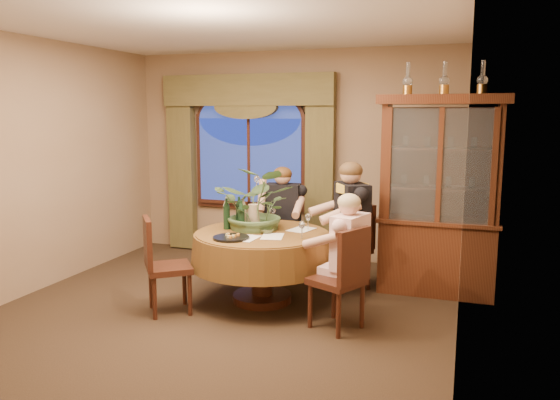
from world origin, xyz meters
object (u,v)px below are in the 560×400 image
(olive_bowl, at_px, (267,231))
(wine_bottle_2, at_px, (227,214))
(wine_bottle_0, at_px, (241,216))
(wine_bottle_1, at_px, (239,212))
(chair_right, at_px, (336,278))
(centerpiece_plant, at_px, (258,175))
(chair_front_left, at_px, (169,265))
(person_back, at_px, (283,220))
(dining_table, at_px, (262,267))
(stoneware_vase, at_px, (253,217))
(china_cabinet, at_px, (439,196))
(person_pink, at_px, (350,259))
(person_scarf, at_px, (352,229))
(oil_lamp_right, at_px, (483,77))
(oil_lamp_left, at_px, (408,79))
(wine_bottle_3, at_px, (243,214))
(wine_bottle_4, at_px, (226,213))
(oil_lamp_center, at_px, (444,78))
(chair_back, at_px, (277,235))
(chair_back_right, at_px, (348,246))

(olive_bowl, relative_size, wine_bottle_2, 0.45)
(wine_bottle_0, distance_m, wine_bottle_1, 0.25)
(chair_right, bearing_deg, centerpiece_plant, 85.55)
(chair_front_left, height_order, person_back, person_back)
(dining_table, xyz_separation_m, stoneware_vase, (-0.13, 0.09, 0.51))
(china_cabinet, xyz_separation_m, person_pink, (-0.73, -1.18, -0.46))
(dining_table, distance_m, olive_bowl, 0.40)
(china_cabinet, height_order, person_scarf, china_cabinet)
(oil_lamp_right, height_order, wine_bottle_0, oil_lamp_right)
(oil_lamp_left, height_order, wine_bottle_3, oil_lamp_left)
(dining_table, xyz_separation_m, wine_bottle_4, (-0.44, 0.09, 0.54))
(oil_lamp_left, relative_size, centerpiece_plant, 0.35)
(oil_lamp_left, bearing_deg, wine_bottle_2, -153.87)
(olive_bowl, bearing_deg, wine_bottle_0, 179.91)
(olive_bowl, bearing_deg, oil_lamp_center, 28.81)
(dining_table, relative_size, person_pink, 1.20)
(chair_back, distance_m, chair_front_left, 1.74)
(wine_bottle_1, height_order, wine_bottle_4, same)
(stoneware_vase, height_order, wine_bottle_2, wine_bottle_2)
(person_back, xyz_separation_m, wine_bottle_1, (-0.22, -0.86, 0.25))
(person_back, bearing_deg, oil_lamp_left, 167.28)
(wine_bottle_1, bearing_deg, dining_table, -29.13)
(person_pink, distance_m, wine_bottle_2, 1.47)
(person_scarf, bearing_deg, person_back, 29.79)
(wine_bottle_0, bearing_deg, oil_lamp_right, 21.49)
(wine_bottle_2, bearing_deg, wine_bottle_4, 116.37)
(dining_table, xyz_separation_m, person_scarf, (0.84, 0.52, 0.36))
(chair_back_right, relative_size, wine_bottle_4, 2.91)
(oil_lamp_left, distance_m, person_back, 2.22)
(olive_bowl, height_order, wine_bottle_3, wine_bottle_3)
(olive_bowl, distance_m, wine_bottle_4, 0.54)
(stoneware_vase, height_order, olive_bowl, stoneware_vase)
(oil_lamp_center, distance_m, chair_right, 2.43)
(person_back, bearing_deg, wine_bottle_2, 67.60)
(olive_bowl, bearing_deg, oil_lamp_right, 24.14)
(china_cabinet, relative_size, oil_lamp_left, 6.38)
(chair_right, height_order, centerpiece_plant, centerpiece_plant)
(china_cabinet, xyz_separation_m, person_back, (-1.84, 0.16, -0.42))
(china_cabinet, relative_size, wine_bottle_4, 6.57)
(china_cabinet, relative_size, person_scarf, 1.47)
(stoneware_vase, xyz_separation_m, wine_bottle_0, (-0.09, -0.12, 0.03))
(wine_bottle_2, bearing_deg, chair_right, -19.99)
(oil_lamp_left, relative_size, person_scarf, 0.23)
(chair_back_right, xyz_separation_m, wine_bottle_4, (-1.20, -0.66, 0.44))
(oil_lamp_left, distance_m, stoneware_vase, 2.21)
(wine_bottle_0, relative_size, wine_bottle_1, 1.00)
(person_back, relative_size, olive_bowl, 8.96)
(person_pink, height_order, centerpiece_plant, centerpiece_plant)
(stoneware_vase, xyz_separation_m, wine_bottle_3, (-0.12, 0.00, 0.03))
(centerpiece_plant, xyz_separation_m, wine_bottle_4, (-0.35, -0.06, -0.41))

